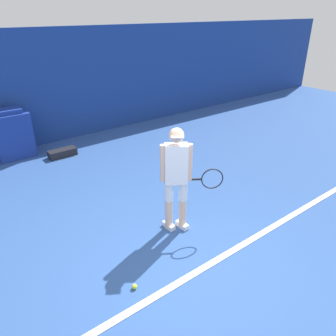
# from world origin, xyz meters

# --- Properties ---
(ground_plane) EXTENTS (24.00, 24.00, 0.00)m
(ground_plane) POSITION_xyz_m (0.00, 0.00, 0.00)
(ground_plane) COLOR #2D5193
(back_wall) EXTENTS (24.00, 0.10, 2.84)m
(back_wall) POSITION_xyz_m (0.00, 5.83, 1.42)
(back_wall) COLOR navy
(back_wall) RESTS_ON ground_plane
(court_baseline) EXTENTS (21.60, 0.10, 0.01)m
(court_baseline) POSITION_xyz_m (0.00, -0.17, 0.01)
(court_baseline) COLOR white
(court_baseline) RESTS_ON ground_plane
(tennis_player) EXTENTS (0.83, 0.59, 1.71)m
(tennis_player) POSITION_xyz_m (0.51, 0.80, 0.95)
(tennis_player) COLOR beige
(tennis_player) RESTS_ON ground_plane
(tennis_ball) EXTENTS (0.07, 0.07, 0.07)m
(tennis_ball) POSITION_xyz_m (-0.74, 0.11, 0.03)
(tennis_ball) COLOR #D1E533
(tennis_ball) RESTS_ON ground_plane
(covered_chair) EXTENTS (0.82, 0.62, 1.17)m
(covered_chair) POSITION_xyz_m (-0.75, 5.41, 0.56)
(covered_chair) COLOR navy
(covered_chair) RESTS_ON ground_plane
(equipment_bag) EXTENTS (0.66, 0.26, 0.17)m
(equipment_bag) POSITION_xyz_m (0.13, 4.72, 0.09)
(equipment_bag) COLOR black
(equipment_bag) RESTS_ON ground_plane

